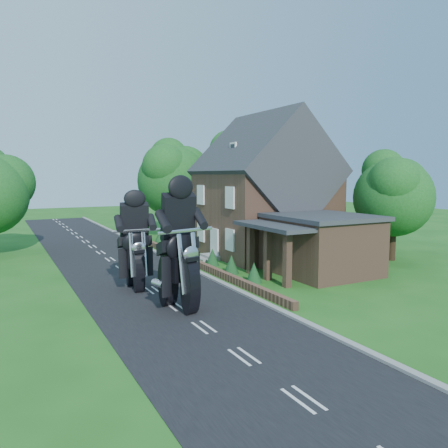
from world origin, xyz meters
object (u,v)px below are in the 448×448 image
garden_wall (192,261)px  motorcycle_lead (179,291)px  motorcycle_follow (136,275)px  house (265,194)px  annex (319,243)px

garden_wall → motorcycle_lead: 9.63m
motorcycle_lead → motorcycle_follow: motorcycle_lead is taller
motorcycle_lead → house: bearing=-151.6°
annex → motorcycle_lead: 10.31m
garden_wall → annex: annex is taller
garden_wall → motorcycle_follow: motorcycle_follow is taller
garden_wall → motorcycle_follow: (-4.97, -4.39, 0.55)m
garden_wall → annex: 8.19m
house → motorcycle_follow: 12.91m
garden_wall → motorcycle_lead: (-4.32, -8.58, 0.66)m
motorcycle_lead → motorcycle_follow: (-0.66, 4.19, -0.11)m
house → motorcycle_lead: 14.64m
annex → motorcycle_lead: (-9.89, -2.78, -0.91)m
house → motorcycle_lead: size_ratio=5.57×
house → garden_wall: bearing=-170.8°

